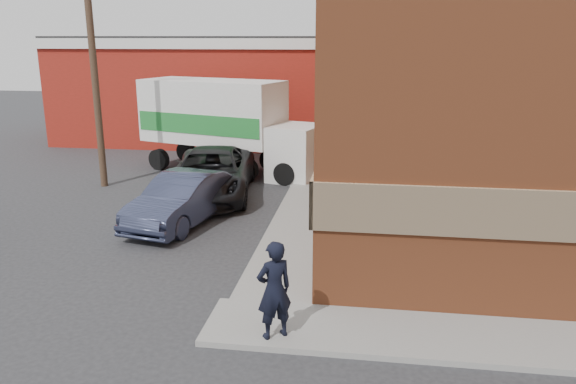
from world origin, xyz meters
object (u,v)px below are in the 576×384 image
at_px(utility_pole, 93,60).
at_px(box_truck, 228,120).
at_px(sedan, 183,199).
at_px(warehouse, 215,88).
at_px(man, 274,290).
at_px(suv_a, 211,173).
at_px(brick_building, 556,65).

bearing_deg(utility_pole, box_truck, 35.63).
bearing_deg(sedan, warehouse, 113.57).
relative_size(warehouse, man, 8.55).
xyz_separation_m(man, box_truck, (-4.22, 13.43, 1.14)).
relative_size(warehouse, sedan, 3.49).
height_order(utility_pole, sedan, utility_pole).
xyz_separation_m(utility_pole, suv_a, (4.50, -0.77, -3.90)).
height_order(utility_pole, box_truck, utility_pole).
relative_size(warehouse, utility_pole, 1.81).
distance_m(brick_building, sedan, 12.76).
distance_m(warehouse, sedan, 15.31).
distance_m(brick_building, warehouse, 18.30).
xyz_separation_m(warehouse, utility_pole, (-1.50, -11.00, 1.93)).
xyz_separation_m(warehouse, sedan, (2.98, -14.87, -2.04)).
bearing_deg(suv_a, man, -75.79).
height_order(warehouse, utility_pole, utility_pole).
bearing_deg(warehouse, suv_a, -75.69).
distance_m(warehouse, utility_pole, 11.27).
bearing_deg(brick_building, utility_pole, 179.98).
bearing_deg(man, utility_pole, -85.43).
xyz_separation_m(man, suv_a, (-3.93, 9.63, -0.23)).
bearing_deg(warehouse, box_truck, -71.22).
bearing_deg(warehouse, man, -72.06).
xyz_separation_m(brick_building, sedan, (-11.52, -3.87, -3.91)).
height_order(warehouse, suv_a, warehouse).
bearing_deg(utility_pole, sedan, -40.85).
height_order(brick_building, man, brick_building).
bearing_deg(man, box_truck, -107.01).
height_order(man, box_truck, box_truck).
height_order(brick_building, utility_pole, brick_building).
bearing_deg(utility_pole, man, -50.99).
distance_m(warehouse, man, 22.57).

